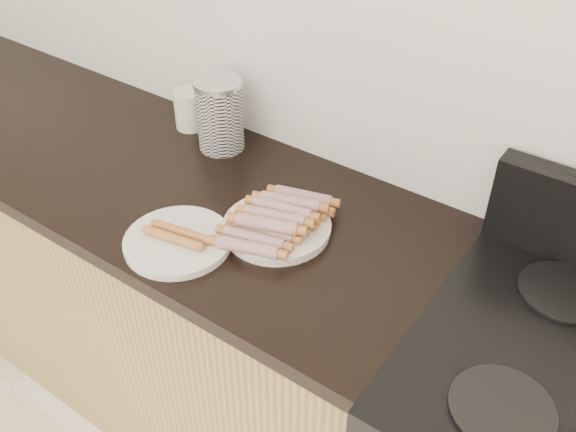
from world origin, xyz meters
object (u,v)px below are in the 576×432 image
Objects in this scene: side_plate at (178,241)px; mug at (190,109)px; canister at (220,115)px; main_plate at (277,228)px.

mug is at bearing 128.85° from side_plate.
canister reaches higher than mug.
canister is 0.15m from mug.
canister reaches higher than main_plate.
canister reaches higher than side_plate.
main_plate is 0.41m from canister.
main_plate is 0.54m from mug.
canister is at bearing 116.38° from side_plate.
canister is (-0.19, 0.37, 0.09)m from side_plate.
canister is (-0.34, 0.21, 0.09)m from main_plate.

